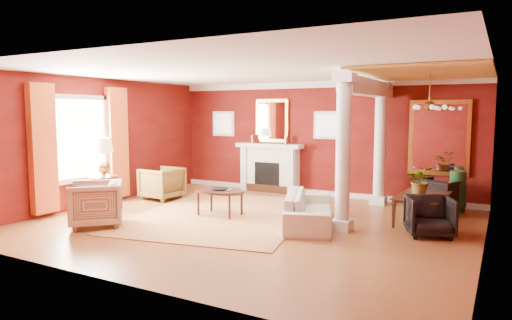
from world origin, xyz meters
The scene contains 27 objects.
ground centered at (0.00, 0.00, 0.00)m, with size 8.00×8.00×0.00m, color brown.
room_shell centered at (0.00, 0.00, 2.02)m, with size 8.04×7.04×2.92m.
fireplace centered at (-1.30, 3.32, 0.65)m, with size 1.85×0.42×1.29m.
overmantel_mirror centered at (-1.30, 3.45, 1.90)m, with size 0.95×0.07×1.15m.
flank_window_left centered at (-2.85, 3.46, 1.80)m, with size 0.70×0.07×0.70m.
flank_window_right centered at (0.25, 3.46, 1.80)m, with size 0.70×0.07×0.70m.
left_window centered at (-3.89, -0.60, 1.42)m, with size 0.21×2.55×2.60m.
column_front centered at (1.70, 0.30, 1.43)m, with size 0.36×0.36×2.80m.
column_back centered at (1.70, 3.00, 1.43)m, with size 0.36×0.36×2.80m.
header_beam centered at (1.70, 1.90, 2.62)m, with size 0.30×3.20×0.32m, color silver.
amber_ceiling centered at (2.85, 1.75, 2.87)m, with size 2.30×3.40×0.04m, color gold.
dining_mirror centered at (2.90, 3.45, 1.55)m, with size 1.30×0.07×1.70m.
chandelier centered at (2.90, 1.80, 2.25)m, with size 0.60×0.62×0.75m.
crown_trim centered at (0.00, 3.46, 2.82)m, with size 8.00×0.08×0.16m, color silver.
base_trim centered at (0.00, 3.46, 0.06)m, with size 8.00×0.08×0.12m, color silver.
rug centered at (-0.84, 0.32, 0.01)m, with size 3.31×4.42×0.02m, color maroon.
sofa centered at (1.03, 0.38, 0.41)m, with size 2.12×0.62×0.83m, color beige.
armchair_leopard centered at (-3.11, 1.06, 0.43)m, with size 0.84×0.79×0.87m, color black.
armchair_stripe centered at (-2.43, -1.60, 0.46)m, with size 0.90×0.85×0.93m, color tan.
coffee_table centered at (-0.86, 0.22, 0.49)m, with size 1.07×1.07×0.54m.
coffee_book centered at (-0.82, 0.27, 0.66)m, with size 0.17×0.02×0.23m, color black.
side_table centered at (-3.50, -0.42, 1.06)m, with size 0.63×0.63×1.56m.
dining_table centered at (2.89, 1.62, 0.43)m, with size 1.53×0.54×0.86m, color black.
dining_chair_near centered at (3.14, 0.67, 0.38)m, with size 0.74×0.69×0.76m, color black.
dining_chair_far centered at (3.03, 2.79, 0.40)m, with size 0.77×0.72×0.79m, color black.
green_urn centered at (3.37, 2.96, 0.35)m, with size 0.37×0.37×0.89m.
potted_plant centered at (2.83, 1.63, 1.07)m, with size 0.50×0.56×0.43m, color #26591E.
Camera 1 is at (4.21, -7.50, 2.12)m, focal length 32.00 mm.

